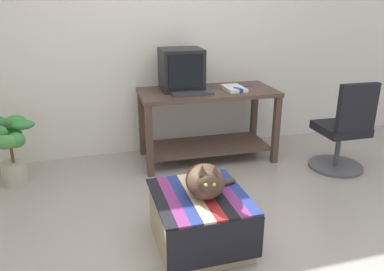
{
  "coord_description": "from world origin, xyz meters",
  "views": [
    {
      "loc": [
        -0.72,
        -1.91,
        1.59
      ],
      "look_at": [
        0.08,
        0.85,
        0.55
      ],
      "focal_mm": 35.45,
      "sensor_mm": 36.0,
      "label": 1
    }
  ],
  "objects_px": {
    "keyboard": "(192,93)",
    "book": "(234,88)",
    "office_chair": "(344,133)",
    "tv_monitor": "(181,70)",
    "ottoman_with_blanket": "(200,220)",
    "cat": "(206,181)",
    "stapler": "(238,90)",
    "potted_plant": "(11,147)",
    "desk": "(207,113)"
  },
  "relations": [
    {
      "from": "tv_monitor",
      "to": "ottoman_with_blanket",
      "type": "relative_size",
      "value": 0.62
    },
    {
      "from": "book",
      "to": "cat",
      "type": "height_order",
      "value": "book"
    },
    {
      "from": "cat",
      "to": "keyboard",
      "type": "bearing_deg",
      "value": 86.86
    },
    {
      "from": "ottoman_with_blanket",
      "to": "potted_plant",
      "type": "distance_m",
      "value": 1.9
    },
    {
      "from": "book",
      "to": "stapler",
      "type": "height_order",
      "value": "stapler"
    },
    {
      "from": "tv_monitor",
      "to": "stapler",
      "type": "height_order",
      "value": "tv_monitor"
    },
    {
      "from": "book",
      "to": "cat",
      "type": "distance_m",
      "value": 1.58
    },
    {
      "from": "office_chair",
      "to": "book",
      "type": "bearing_deg",
      "value": -31.4
    },
    {
      "from": "potted_plant",
      "to": "stapler",
      "type": "xyz_separation_m",
      "value": [
        2.11,
        -0.08,
        0.39
      ]
    },
    {
      "from": "desk",
      "to": "office_chair",
      "type": "distance_m",
      "value": 1.33
    },
    {
      "from": "potted_plant",
      "to": "book",
      "type": "bearing_deg",
      "value": 0.53
    },
    {
      "from": "office_chair",
      "to": "stapler",
      "type": "distance_m",
      "value": 1.08
    },
    {
      "from": "office_chair",
      "to": "stapler",
      "type": "bearing_deg",
      "value": -26.75
    },
    {
      "from": "desk",
      "to": "ottoman_with_blanket",
      "type": "distance_m",
      "value": 1.53
    },
    {
      "from": "desk",
      "to": "cat",
      "type": "bearing_deg",
      "value": -107.0
    },
    {
      "from": "potted_plant",
      "to": "office_chair",
      "type": "relative_size",
      "value": 0.7
    },
    {
      "from": "keyboard",
      "to": "book",
      "type": "xyz_separation_m",
      "value": [
        0.46,
        0.08,
        0.0
      ]
    },
    {
      "from": "ottoman_with_blanket",
      "to": "cat",
      "type": "bearing_deg",
      "value": -37.9
    },
    {
      "from": "tv_monitor",
      "to": "stapler",
      "type": "distance_m",
      "value": 0.59
    },
    {
      "from": "book",
      "to": "ottoman_with_blanket",
      "type": "relative_size",
      "value": 0.44
    },
    {
      "from": "tv_monitor",
      "to": "stapler",
      "type": "bearing_deg",
      "value": -26.06
    },
    {
      "from": "desk",
      "to": "stapler",
      "type": "distance_m",
      "value": 0.4
    },
    {
      "from": "book",
      "to": "ottoman_with_blanket",
      "type": "xyz_separation_m",
      "value": [
        -0.77,
        -1.35,
        -0.56
      ]
    },
    {
      "from": "desk",
      "to": "ottoman_with_blanket",
      "type": "relative_size",
      "value": 2.05
    },
    {
      "from": "desk",
      "to": "office_chair",
      "type": "relative_size",
      "value": 1.54
    },
    {
      "from": "stapler",
      "to": "cat",
      "type": "bearing_deg",
      "value": -138.37
    },
    {
      "from": "potted_plant",
      "to": "office_chair",
      "type": "bearing_deg",
      "value": -10.7
    },
    {
      "from": "tv_monitor",
      "to": "book",
      "type": "distance_m",
      "value": 0.55
    },
    {
      "from": "ottoman_with_blanket",
      "to": "cat",
      "type": "distance_m",
      "value": 0.3
    },
    {
      "from": "book",
      "to": "office_chair",
      "type": "height_order",
      "value": "office_chair"
    },
    {
      "from": "potted_plant",
      "to": "stapler",
      "type": "relative_size",
      "value": 5.69
    },
    {
      "from": "desk",
      "to": "book",
      "type": "bearing_deg",
      "value": -10.42
    },
    {
      "from": "tv_monitor",
      "to": "office_chair",
      "type": "height_order",
      "value": "tv_monitor"
    },
    {
      "from": "cat",
      "to": "office_chair",
      "type": "bearing_deg",
      "value": 34.81
    },
    {
      "from": "tv_monitor",
      "to": "cat",
      "type": "xyz_separation_m",
      "value": [
        -0.24,
        -1.54,
        -0.44
      ]
    },
    {
      "from": "desk",
      "to": "book",
      "type": "relative_size",
      "value": 4.69
    },
    {
      "from": "desk",
      "to": "stapler",
      "type": "bearing_deg",
      "value": -29.25
    },
    {
      "from": "book",
      "to": "office_chair",
      "type": "xyz_separation_m",
      "value": [
        0.9,
        -0.59,
        -0.36
      ]
    },
    {
      "from": "keyboard",
      "to": "book",
      "type": "distance_m",
      "value": 0.47
    },
    {
      "from": "tv_monitor",
      "to": "book",
      "type": "relative_size",
      "value": 1.41
    },
    {
      "from": "tv_monitor",
      "to": "potted_plant",
      "type": "relative_size",
      "value": 0.66
    },
    {
      "from": "tv_monitor",
      "to": "keyboard",
      "type": "bearing_deg",
      "value": -78.91
    },
    {
      "from": "potted_plant",
      "to": "stapler",
      "type": "height_order",
      "value": "stapler"
    },
    {
      "from": "keyboard",
      "to": "stapler",
      "type": "height_order",
      "value": "stapler"
    },
    {
      "from": "book",
      "to": "keyboard",
      "type": "bearing_deg",
      "value": -169.78
    },
    {
      "from": "desk",
      "to": "keyboard",
      "type": "distance_m",
      "value": 0.34
    },
    {
      "from": "book",
      "to": "stapler",
      "type": "relative_size",
      "value": 2.67
    },
    {
      "from": "book",
      "to": "ottoman_with_blanket",
      "type": "bearing_deg",
      "value": -119.61
    },
    {
      "from": "tv_monitor",
      "to": "keyboard",
      "type": "height_order",
      "value": "tv_monitor"
    },
    {
      "from": "tv_monitor",
      "to": "ottoman_with_blanket",
      "type": "xyz_separation_m",
      "value": [
        -0.27,
        -1.51,
        -0.74
      ]
    }
  ]
}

